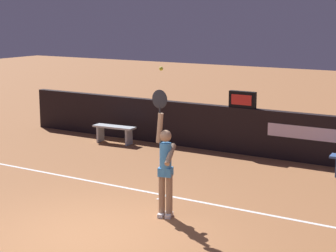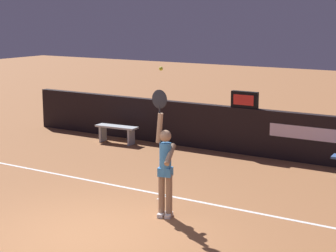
{
  "view_description": "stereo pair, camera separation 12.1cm",
  "coord_description": "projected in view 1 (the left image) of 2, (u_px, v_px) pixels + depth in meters",
  "views": [
    {
      "loc": [
        5.91,
        -7.06,
        3.67
      ],
      "look_at": [
        0.52,
        1.8,
        1.63
      ],
      "focal_mm": 61.67,
      "sensor_mm": 36.0,
      "label": 1
    },
    {
      "loc": [
        6.01,
        -6.99,
        3.67
      ],
      "look_at": [
        0.52,
        1.8,
        1.63
      ],
      "focal_mm": 61.67,
      "sensor_mm": 36.0,
      "label": 2
    }
  ],
  "objects": [
    {
      "name": "ground_plane",
      "position": [
        86.0,
        236.0,
        9.64
      ],
      "size": [
        60.0,
        60.0,
        0.0
      ],
      "primitive_type": "plane",
      "color": "#9D633B"
    },
    {
      "name": "court_lines",
      "position": [
        86.0,
        236.0,
        9.64
      ],
      "size": [
        10.16,
        5.24,
        0.0
      ],
      "color": "white",
      "rests_on": "ground"
    },
    {
      "name": "back_wall",
      "position": [
        247.0,
        131.0,
        15.08
      ],
      "size": [
        14.48,
        0.22,
        1.23
      ],
      "color": "black",
      "rests_on": "ground"
    },
    {
      "name": "speed_display",
      "position": [
        242.0,
        100.0,
        15.0
      ],
      "size": [
        0.73,
        0.15,
        0.43
      ],
      "color": "black",
      "rests_on": "back_wall"
    },
    {
      "name": "tennis_player",
      "position": [
        165.0,
        165.0,
        10.38
      ],
      "size": [
        0.48,
        0.47,
        2.35
      ],
      "color": "#9E785A",
      "rests_on": "ground"
    },
    {
      "name": "tennis_ball",
      "position": [
        161.0,
        69.0,
        10.08
      ],
      "size": [
        0.07,
        0.07,
        0.07
      ],
      "color": "#CDE332"
    },
    {
      "name": "courtside_bench_far",
      "position": [
        114.0,
        131.0,
        16.4
      ],
      "size": [
        1.28,
        0.45,
        0.5
      ],
      "color": "#ABB3BB",
      "rests_on": "ground"
    }
  ]
}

